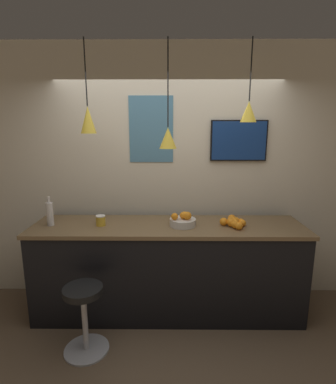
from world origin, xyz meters
The scene contains 13 objects.
ground_plane centered at (0.00, 0.00, 0.00)m, with size 14.00×14.00×0.00m, color brown.
back_wall centered at (0.00, 1.09, 1.45)m, with size 8.00×0.06×2.90m.
service_counter centered at (0.00, 0.63, 0.50)m, with size 2.83×0.70×1.00m.
bar_stool centered at (-0.74, 0.01, 0.41)m, with size 0.40×0.40×0.63m.
fruit_bowl centered at (0.16, 0.59, 1.06)m, with size 0.27×0.27×0.16m.
orange_pile centered at (0.67, 0.60, 1.04)m, with size 0.26×0.32×0.09m.
juice_bottle centered at (-1.22, 0.60, 1.13)m, with size 0.07×0.07×0.30m.
spread_jar centered at (-0.70, 0.60, 1.05)m, with size 0.10×0.10×0.11m.
pendant_lamp_left centered at (-0.77, 0.59, 2.07)m, with size 0.15×0.15×0.86m.
pendant_lamp_middle centered at (0.00, 0.59, 1.90)m, with size 0.17×0.17×1.01m.
pendant_lamp_right centered at (0.77, 0.59, 2.14)m, with size 0.16×0.16×0.76m.
mounted_tv centered at (0.79, 1.04, 1.85)m, with size 0.63×0.04×0.45m.
wall_poster centered at (-0.19, 1.05, 1.97)m, with size 0.49×0.01×0.73m.
Camera 1 is at (0.03, -2.35, 2.00)m, focal length 28.00 mm.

